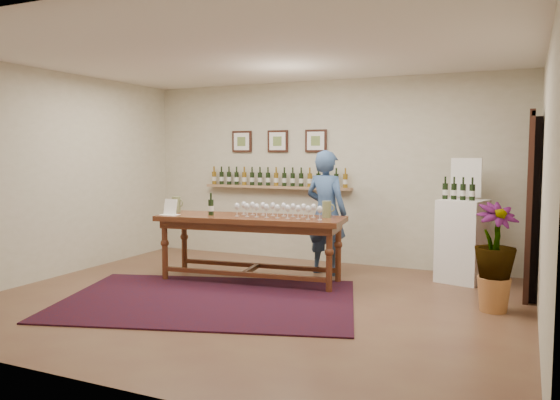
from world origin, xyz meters
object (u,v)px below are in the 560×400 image
at_px(tasting_table, 251,226).
at_px(display_pedestal, 462,241).
at_px(person, 326,212).
at_px(potted_plant, 495,257).

bearing_deg(tasting_table, display_pedestal, 17.35).
bearing_deg(person, display_pedestal, -156.75).
height_order(tasting_table, potted_plant, potted_plant).
distance_m(display_pedestal, person, 1.84).
bearing_deg(potted_plant, person, 156.53).
bearing_deg(tasting_table, potted_plant, -9.56).
height_order(display_pedestal, potted_plant, display_pedestal).
relative_size(potted_plant, person, 0.58).
distance_m(tasting_table, potted_plant, 3.01).
relative_size(tasting_table, person, 1.46).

